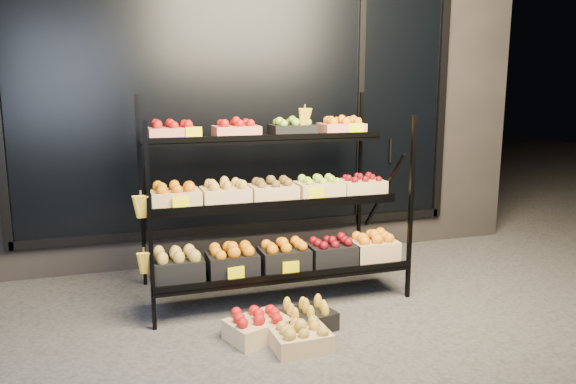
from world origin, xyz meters
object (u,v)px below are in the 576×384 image
object	(u,v)px
display_rack	(273,202)
floor_crate_left	(258,325)
floor_crate_midleft	(306,317)
floor_crate_midright	(301,337)

from	to	relation	value
display_rack	floor_crate_left	world-z (taller)	display_rack
display_rack	floor_crate_midleft	xyz separation A→B (m)	(0.03, -0.75, -0.69)
floor_crate_midleft	display_rack	bearing A→B (deg)	79.37
floor_crate_left	floor_crate_midleft	world-z (taller)	floor_crate_left
floor_crate_midright	floor_crate_midleft	bearing A→B (deg)	62.38
display_rack	floor_crate_midright	xyz separation A→B (m)	(-0.11, -1.04, -0.70)
display_rack	floor_crate_midleft	bearing A→B (deg)	-87.90
floor_crate_midleft	floor_crate_left	bearing A→B (deg)	172.13
display_rack	floor_crate_midright	bearing A→B (deg)	-96.09
floor_crate_left	floor_crate_midleft	distance (m)	0.37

